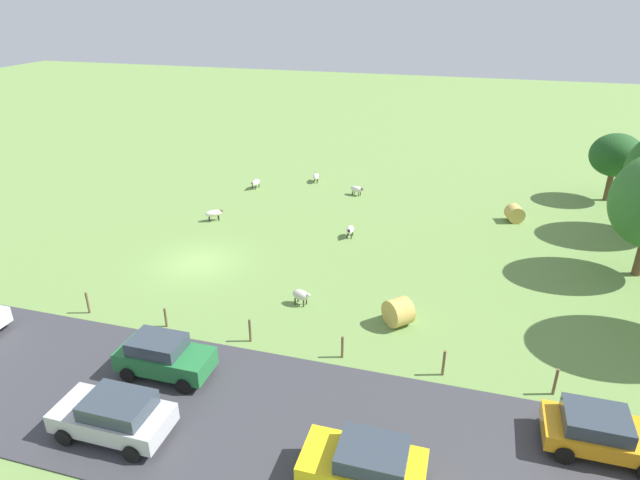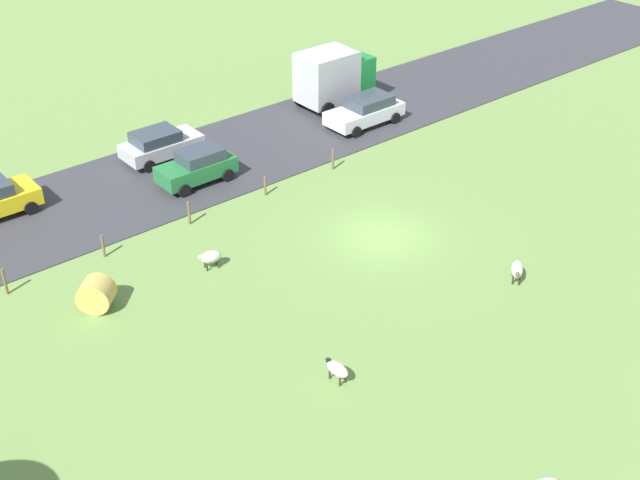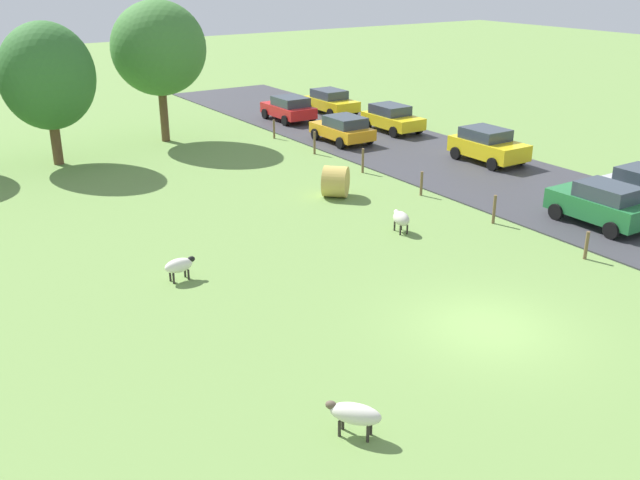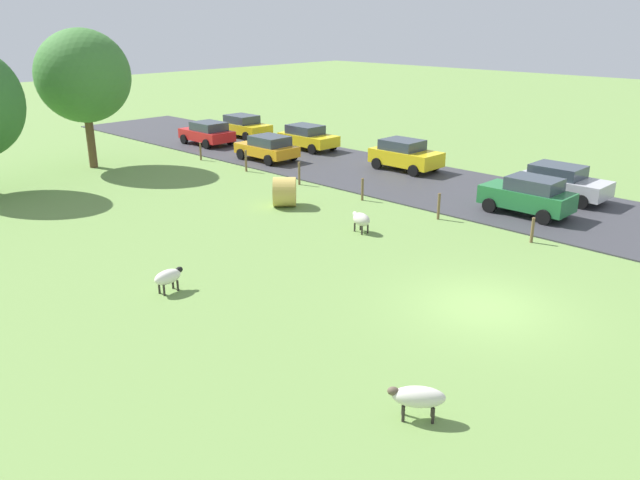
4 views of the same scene
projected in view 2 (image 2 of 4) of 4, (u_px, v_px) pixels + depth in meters
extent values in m
plane|color=#6B8E47|center=(382.00, 237.00, 37.09)|extent=(160.00, 160.00, 0.00)
cube|color=#38383D|center=(239.00, 152.00, 44.32)|extent=(8.00, 80.00, 0.06)
ellipsoid|color=beige|center=(211.00, 257.00, 34.72)|extent=(0.72, 1.00, 0.52)
ellipsoid|color=silver|center=(201.00, 257.00, 34.49)|extent=(0.23, 0.29, 0.20)
cylinder|color=#2D2823|center=(207.00, 267.00, 34.71)|extent=(0.07, 0.07, 0.35)
cylinder|color=#2D2823|center=(205.00, 264.00, 34.93)|extent=(0.07, 0.07, 0.35)
cylinder|color=#2D2823|center=(218.00, 264.00, 34.90)|extent=(0.07, 0.07, 0.35)
cylinder|color=#2D2823|center=(216.00, 261.00, 35.12)|extent=(0.07, 0.07, 0.35)
ellipsoid|color=silver|center=(338.00, 369.00, 28.75)|extent=(0.97, 0.50, 0.46)
ellipsoid|color=black|center=(329.00, 361.00, 28.98)|extent=(0.27, 0.19, 0.20)
cylinder|color=#2D2823|center=(330.00, 375.00, 29.03)|extent=(0.07, 0.07, 0.35)
cylinder|color=#2D2823|center=(335.00, 371.00, 29.17)|extent=(0.07, 0.07, 0.35)
cylinder|color=#2D2823|center=(340.00, 382.00, 28.70)|extent=(0.07, 0.07, 0.35)
cylinder|color=#2D2823|center=(345.00, 379.00, 28.85)|extent=(0.07, 0.07, 0.35)
ellipsoid|color=silver|center=(517.00, 269.00, 33.93)|extent=(1.08, 1.19, 0.47)
ellipsoid|color=brown|center=(517.00, 274.00, 33.42)|extent=(0.30, 0.32, 0.20)
cylinder|color=#2D2823|center=(519.00, 281.00, 33.84)|extent=(0.07, 0.07, 0.38)
cylinder|color=#2D2823|center=(513.00, 280.00, 33.88)|extent=(0.07, 0.07, 0.38)
cylinder|color=#2D2823|center=(519.00, 273.00, 34.36)|extent=(0.07, 0.07, 0.38)
cylinder|color=#2D2823|center=(513.00, 272.00, 34.41)|extent=(0.07, 0.07, 0.38)
cylinder|color=tan|center=(96.00, 294.00, 32.24)|extent=(1.68, 1.68, 1.35)
cylinder|color=brown|center=(333.00, 159.00, 42.39)|extent=(0.12, 0.12, 1.15)
cylinder|color=brown|center=(265.00, 186.00, 40.11)|extent=(0.12, 0.12, 1.00)
cylinder|color=brown|center=(189.00, 213.00, 37.75)|extent=(0.12, 0.12, 1.15)
cylinder|color=brown|center=(103.00, 246.00, 35.45)|extent=(0.12, 0.12, 1.07)
cylinder|color=brown|center=(5.00, 282.00, 33.10)|extent=(0.12, 0.12, 1.19)
cube|color=#197F33|center=(355.00, 73.00, 49.69)|extent=(2.40, 1.20, 2.30)
cube|color=#B2B2B7|center=(327.00, 76.00, 48.34)|extent=(2.40, 3.22, 2.89)
cylinder|color=black|center=(342.00, 85.00, 51.08)|extent=(0.30, 0.96, 0.96)
cylinder|color=black|center=(368.00, 97.00, 49.51)|extent=(0.30, 0.96, 0.96)
cylinder|color=black|center=(324.00, 91.00, 50.32)|extent=(0.30, 0.96, 0.96)
cylinder|color=black|center=(350.00, 102.00, 48.75)|extent=(0.30, 0.96, 0.96)
cylinder|color=black|center=(301.00, 98.00, 49.36)|extent=(0.30, 0.96, 0.96)
cylinder|color=black|center=(327.00, 110.00, 47.80)|extent=(0.30, 0.96, 0.96)
cube|color=silver|center=(364.00, 113.00, 46.90)|extent=(1.96, 4.57, 0.73)
cube|color=#333D47|center=(369.00, 101.00, 46.74)|extent=(1.72, 2.51, 0.56)
cylinder|color=black|center=(356.00, 132.00, 45.65)|extent=(0.22, 0.64, 0.64)
cylinder|color=black|center=(333.00, 121.00, 46.93)|extent=(0.22, 0.64, 0.64)
cylinder|color=black|center=(395.00, 118.00, 47.25)|extent=(0.22, 0.64, 0.64)
cylinder|color=black|center=(372.00, 107.00, 48.53)|extent=(0.22, 0.64, 0.64)
cube|color=#237238|center=(196.00, 169.00, 40.99)|extent=(1.73, 3.87, 0.80)
cube|color=#333D47|center=(200.00, 155.00, 40.79)|extent=(1.52, 2.13, 0.56)
cylinder|color=black|center=(184.00, 191.00, 39.96)|extent=(0.22, 0.64, 0.64)
cylinder|color=black|center=(166.00, 178.00, 41.09)|extent=(0.22, 0.64, 0.64)
cylinder|color=black|center=(228.00, 175.00, 41.31)|extent=(0.22, 0.64, 0.64)
cylinder|color=black|center=(209.00, 163.00, 42.45)|extent=(0.22, 0.64, 0.64)
cube|color=#B7B7BC|center=(162.00, 146.00, 43.30)|extent=(1.93, 4.15, 0.71)
cube|color=#333D47|center=(155.00, 137.00, 42.80)|extent=(1.70, 2.28, 0.56)
cylinder|color=black|center=(175.00, 139.00, 44.85)|extent=(0.22, 0.64, 0.64)
cylinder|color=black|center=(194.00, 151.00, 43.59)|extent=(0.22, 0.64, 0.64)
cylinder|color=black|center=(131.00, 153.00, 43.39)|extent=(0.22, 0.64, 0.64)
cylinder|color=black|center=(149.00, 166.00, 42.14)|extent=(0.22, 0.64, 0.64)
cylinder|color=black|center=(14.00, 192.00, 39.82)|extent=(0.22, 0.64, 0.64)
cylinder|color=black|center=(31.00, 208.00, 38.53)|extent=(0.22, 0.64, 0.64)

